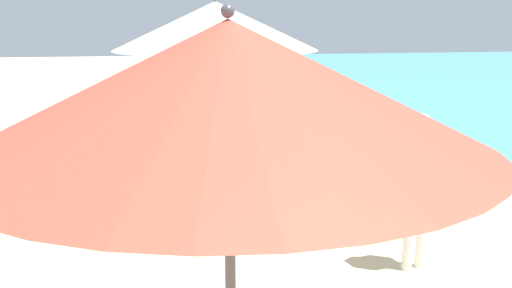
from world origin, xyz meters
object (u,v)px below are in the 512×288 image
object	(u,v)px
lounger_fourth_inland	(225,146)
lounger_fourth_shoreside	(216,120)
umbrella_farthest	(185,30)
person_walking_near	(419,176)
umbrella_third	(215,26)
lounger_third_shoreside	(253,175)
lounger_farthest_shoreside	(210,98)
umbrella_fourth	(176,35)
lounger_farthest_inland	(225,108)
umbrella_second	(228,86)
cooler_box	(77,173)

from	to	relation	value
lounger_fourth_inland	lounger_fourth_shoreside	bearing A→B (deg)	102.48
umbrella_farthest	person_walking_near	xyz separation A→B (m)	(1.85, -10.42, -1.20)
umbrella_third	lounger_fourth_shoreside	world-z (taller)	umbrella_third
lounger_third_shoreside	lounger_farthest_shoreside	size ratio (longest dim) A/B	1.01
umbrella_fourth	lounger_fourth_inland	bearing A→B (deg)	-57.20
lounger_farthest_inland	umbrella_second	bearing A→B (deg)	-91.71
umbrella_second	lounger_fourth_shoreside	distance (m)	10.73
lounger_fourth_shoreside	umbrella_third	bearing A→B (deg)	-94.48
lounger_fourth_shoreside	umbrella_fourth	bearing A→B (deg)	-127.02
lounger_third_shoreside	lounger_farthest_shoreside	bearing A→B (deg)	87.18
umbrella_third	lounger_farthest_inland	bearing A→B (deg)	82.71
umbrella_second	lounger_third_shoreside	size ratio (longest dim) A/B	1.99
lounger_fourth_inland	person_walking_near	xyz separation A→B (m)	(1.43, -5.08, 0.76)
umbrella_second	umbrella_farthest	world-z (taller)	umbrella_second
umbrella_second	cooler_box	xyz separation A→B (m)	(-1.63, 7.04, -2.21)
lounger_farthest_inland	person_walking_near	size ratio (longest dim) A/B	0.91
umbrella_farthest	lounger_fourth_shoreside	bearing A→B (deg)	-80.57
umbrella_third	umbrella_farthest	bearing A→B (deg)	89.57
umbrella_fourth	lounger_farthest_inland	xyz separation A→B (m)	(1.31, 3.06, -1.98)
umbrella_third	lounger_fourth_shoreside	size ratio (longest dim) A/B	2.03
umbrella_second	umbrella_third	xyz separation A→B (m)	(0.42, 4.72, 0.15)
umbrella_third	lounger_third_shoreside	bearing A→B (deg)	62.13
umbrella_farthest	lounger_fourth_inland	bearing A→B (deg)	-85.51
lounger_farthest_shoreside	umbrella_second	bearing A→B (deg)	-93.16
lounger_fourth_inland	person_walking_near	world-z (taller)	person_walking_near
umbrella_second	umbrella_third	distance (m)	4.74
lounger_third_shoreside	umbrella_farthest	bearing A→B (deg)	92.52
umbrella_second	lounger_fourth_shoreside	xyz separation A→B (m)	(0.97, 10.49, -2.05)
umbrella_fourth	lounger_fourth_inland	world-z (taller)	umbrella_fourth
lounger_farthest_inland	umbrella_fourth	bearing A→B (deg)	-108.49
lounger_fourth_inland	lounger_farthest_shoreside	xyz separation A→B (m)	(0.29, 6.30, 0.00)
umbrella_third	umbrella_fourth	size ratio (longest dim) A/B	1.16
lounger_third_shoreside	umbrella_fourth	world-z (taller)	umbrella_fourth
lounger_fourth_inland	umbrella_farthest	distance (m)	5.71
umbrella_second	lounger_farthest_inland	world-z (taller)	umbrella_second
umbrella_farthest	person_walking_near	distance (m)	10.65
lounger_fourth_shoreside	lounger_fourth_inland	world-z (taller)	lounger_fourth_shoreside
umbrella_farthest	lounger_farthest_shoreside	xyz separation A→B (m)	(0.71, 0.96, -1.96)
lounger_farthest_inland	cooler_box	distance (m)	6.17
lounger_fourth_shoreside	lounger_farthest_inland	world-z (taller)	lounger_fourth_shoreside
lounger_fourth_shoreside	lounger_farthest_shoreside	xyz separation A→B (m)	(0.22, 3.91, -0.06)
umbrella_fourth	umbrella_third	bearing A→B (deg)	-85.98
umbrella_fourth	lounger_fourth_inland	xyz separation A→B (m)	(0.81, -1.26, -1.99)
umbrella_third	person_walking_near	size ratio (longest dim) A/B	1.71
umbrella_third	lounger_farthest_inland	world-z (taller)	umbrella_third
lounger_farthest_inland	cooler_box	bearing A→B (deg)	-114.66
cooler_box	umbrella_third	bearing A→B (deg)	-48.59
lounger_third_shoreside	lounger_fourth_inland	xyz separation A→B (m)	(-0.17, 2.14, -0.02)
person_walking_near	cooler_box	world-z (taller)	person_walking_near
umbrella_third	lounger_farthest_inland	xyz separation A→B (m)	(0.98, 7.70, -2.24)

